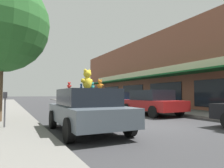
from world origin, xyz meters
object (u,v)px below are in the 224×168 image
at_px(teddy_bear_teal, 92,86).
at_px(parked_car_far_right, 114,100).
at_px(parking_meter, 5,105).
at_px(teddy_bear_giant, 87,80).
at_px(teddy_bear_brown, 87,85).
at_px(parked_car_far_center, 151,102).
at_px(teddy_bear_blue, 81,86).
at_px(teddy_bear_orange, 100,85).
at_px(teddy_bear_red, 69,85).
at_px(plush_art_car, 87,109).
at_px(teddy_bear_black, 90,86).

bearing_deg(teddy_bear_teal, parked_car_far_right, -117.93).
bearing_deg(parking_meter, teddy_bear_giant, -25.96).
bearing_deg(teddy_bear_teal, teddy_bear_brown, -51.66).
height_order(parked_car_far_center, parked_car_far_right, parked_car_far_center).
height_order(teddy_bear_blue, parked_car_far_center, teddy_bear_blue).
relative_size(teddy_bear_orange, parking_meter, 0.29).
bearing_deg(parking_meter, teddy_bear_red, -45.36).
distance_m(plush_art_car, teddy_bear_blue, 0.95).
bearing_deg(teddy_bear_teal, teddy_bear_black, 48.43).
relative_size(teddy_bear_black, teddy_bear_brown, 0.79).
height_order(teddy_bear_teal, parking_meter, teddy_bear_teal).
bearing_deg(teddy_bear_red, parked_car_far_right, -89.19).
relative_size(teddy_bear_black, parked_car_far_right, 0.06).
xyz_separation_m(teddy_bear_red, parking_meter, (-1.84, 1.87, -0.67)).
distance_m(plush_art_car, parked_car_far_center, 6.67).
relative_size(teddy_bear_giant, teddy_bear_teal, 2.47).
height_order(teddy_bear_brown, parked_car_far_right, teddy_bear_brown).
bearing_deg(parked_car_far_center, teddy_bear_brown, -153.85).
bearing_deg(teddy_bear_orange, teddy_bear_black, -6.40).
bearing_deg(teddy_bear_giant, teddy_bear_brown, -133.38).
bearing_deg(teddy_bear_red, teddy_bear_teal, -103.95).
height_order(teddy_bear_red, teddy_bear_blue, teddy_bear_blue).
relative_size(plush_art_car, teddy_bear_red, 19.67).
bearing_deg(plush_art_car, teddy_bear_red, -157.80).
relative_size(teddy_bear_brown, teddy_bear_orange, 0.96).
height_order(teddy_bear_brown, teddy_bear_teal, teddy_bear_brown).
bearing_deg(teddy_bear_brown, teddy_bear_teal, 110.15).
xyz_separation_m(plush_art_car, teddy_bear_giant, (0.11, 0.30, 1.06)).
relative_size(teddy_bear_red, parked_car_far_center, 0.05).
bearing_deg(teddy_bear_red, teddy_bear_brown, -95.23).
height_order(teddy_bear_giant, parking_meter, teddy_bear_giant).
height_order(teddy_bear_giant, teddy_bear_red, teddy_bear_giant).
bearing_deg(parked_car_far_right, teddy_bear_orange, -121.45).
relative_size(teddy_bear_blue, teddy_bear_brown, 0.62).
bearing_deg(teddy_bear_brown, parked_car_far_right, -137.49).
bearing_deg(teddy_bear_orange, teddy_bear_red, 63.17).
relative_size(plush_art_car, parked_car_far_right, 0.90).
xyz_separation_m(teddy_bear_giant, teddy_bear_brown, (0.23, 0.61, -0.18)).
relative_size(plush_art_car, teddy_bear_teal, 14.15).
bearing_deg(teddy_bear_red, teddy_bear_black, -104.59).
bearing_deg(teddy_bear_blue, plush_art_car, 30.75).
relative_size(teddy_bear_blue, parked_car_far_center, 0.05).
xyz_separation_m(teddy_bear_black, teddy_bear_teal, (0.18, 0.16, 0.01)).
relative_size(teddy_bear_brown, teddy_bear_teal, 1.20).
height_order(teddy_bear_black, parked_car_far_center, teddy_bear_black).
bearing_deg(parked_car_far_right, parked_car_far_center, -90.00).
xyz_separation_m(teddy_bear_brown, parked_car_far_center, (5.32, 2.61, -0.84)).
distance_m(teddy_bear_orange, parking_meter, 3.52).
xyz_separation_m(plush_art_car, teddy_bear_black, (0.30, 0.54, 0.84)).
height_order(teddy_bear_black, teddy_bear_blue, teddy_bear_black).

